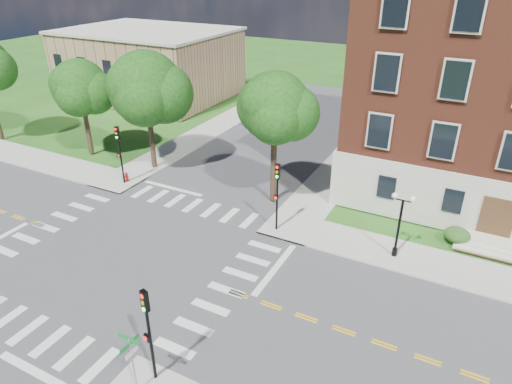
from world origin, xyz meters
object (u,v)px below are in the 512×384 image
at_px(traffic_signal_ne, 277,189).
at_px(traffic_signal_nw, 119,148).
at_px(traffic_signal_se, 148,325).
at_px(twin_lamp_west, 400,222).
at_px(street_sign_pole, 131,354).
at_px(fire_hydrant, 127,177).

bearing_deg(traffic_signal_ne, traffic_signal_nw, 177.07).
bearing_deg(traffic_signal_se, twin_lamp_west, 62.80).
relative_size(traffic_signal_se, twin_lamp_west, 1.13).
bearing_deg(traffic_signal_nw, street_sign_pole, -46.67).
xyz_separation_m(traffic_signal_se, twin_lamp_west, (7.26, 14.13, -0.66)).
distance_m(twin_lamp_west, fire_hydrant, 21.94).
relative_size(twin_lamp_west, street_sign_pole, 1.36).
xyz_separation_m(twin_lamp_west, street_sign_pole, (-7.47, -15.05, -0.21)).
bearing_deg(traffic_signal_se, street_sign_pole, -102.79).
distance_m(traffic_signal_se, fire_hydrant, 20.84).
relative_size(traffic_signal_nw, street_sign_pole, 1.55).
bearing_deg(traffic_signal_ne, twin_lamp_west, 4.39).
height_order(traffic_signal_nw, street_sign_pole, traffic_signal_nw).
bearing_deg(traffic_signal_nw, traffic_signal_ne, -2.93).
distance_m(traffic_signal_se, traffic_signal_nw, 20.35).
bearing_deg(street_sign_pole, traffic_signal_se, 77.21).
relative_size(traffic_signal_ne, street_sign_pole, 1.55).
bearing_deg(fire_hydrant, traffic_signal_ne, -4.51).
bearing_deg(fire_hydrant, twin_lamp_west, -1.35).
height_order(traffic_signal_se, fire_hydrant, traffic_signal_se).
height_order(traffic_signal_nw, twin_lamp_west, traffic_signal_nw).
height_order(traffic_signal_ne, street_sign_pole, traffic_signal_ne).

